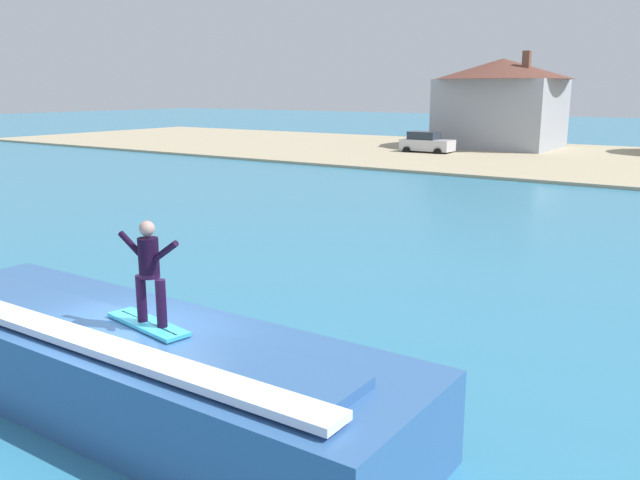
{
  "coord_description": "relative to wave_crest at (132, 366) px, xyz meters",
  "views": [
    {
      "loc": [
        8.3,
        -6.62,
        5.3
      ],
      "look_at": [
        -0.16,
        5.8,
        1.87
      ],
      "focal_mm": 37.35,
      "sensor_mm": 36.0,
      "label": 1
    }
  ],
  "objects": [
    {
      "name": "shoreline_bank",
      "position": [
        0.16,
        45.31,
        -0.66
      ],
      "size": [
        120.0,
        27.36,
        0.19
      ],
      "color": "tan",
      "rests_on": "ground_plane"
    },
    {
      "name": "surfboard",
      "position": [
        0.55,
        -0.08,
        0.88
      ],
      "size": [
        1.81,
        0.74,
        0.06
      ],
      "color": "#33A5CC",
      "rests_on": "wave_crest"
    },
    {
      "name": "house_with_chimney",
      "position": [
        -12.02,
        51.64,
        3.62
      ],
      "size": [
        12.0,
        12.0,
        8.38
      ],
      "color": "#9EA3AD",
      "rests_on": "ground_plane"
    },
    {
      "name": "car_near_shore",
      "position": [
        -15.33,
        43.68,
        0.19
      ],
      "size": [
        4.26,
        2.18,
        1.86
      ],
      "color": "silver",
      "rests_on": "ground_plane"
    },
    {
      "name": "wave_crest",
      "position": [
        0.0,
        0.0,
        0.0
      ],
      "size": [
        10.54,
        3.0,
        1.61
      ],
      "color": "#315C96",
      "rests_on": "ground_plane"
    },
    {
      "name": "surfer",
      "position": [
        0.67,
        -0.09,
        1.84
      ],
      "size": [
        1.3,
        0.32,
        1.66
      ],
      "color": "black",
      "rests_on": "surfboard"
    },
    {
      "name": "ground_plane",
      "position": [
        0.16,
        -0.2,
        -0.76
      ],
      "size": [
        260.0,
        260.0,
        0.0
      ],
      "primitive_type": "plane",
      "color": "teal"
    }
  ]
}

